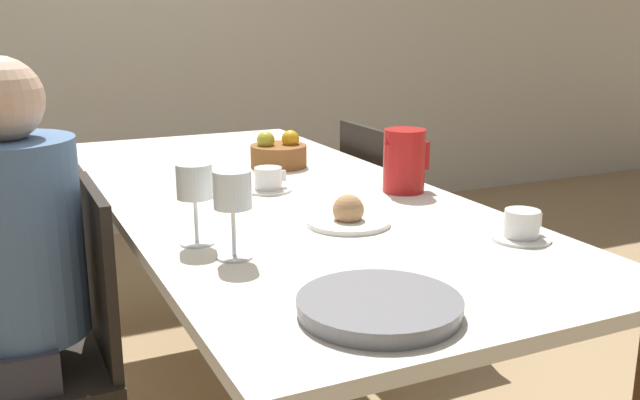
% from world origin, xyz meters
% --- Properties ---
extents(wall_back, '(10.00, 0.06, 2.60)m').
position_xyz_m(wall_back, '(0.00, 2.35, 1.30)').
color(wall_back, beige).
rests_on(wall_back, ground_plane).
extents(dining_table, '(0.91, 2.13, 0.77)m').
position_xyz_m(dining_table, '(0.00, 0.00, 0.68)').
color(dining_table, silver).
rests_on(dining_table, ground_plane).
extents(chair_person_side, '(0.42, 0.42, 0.87)m').
position_xyz_m(chair_person_side, '(-0.65, -0.16, 0.48)').
color(chair_person_side, black).
rests_on(chair_person_side, ground_plane).
extents(chair_opposite, '(0.42, 0.42, 0.87)m').
position_xyz_m(chair_opposite, '(0.65, 0.38, 0.48)').
color(chair_opposite, black).
rests_on(chair_opposite, ground_plane).
extents(person_seated, '(0.39, 0.41, 1.18)m').
position_xyz_m(person_seated, '(-0.73, -0.17, 0.70)').
color(person_seated, '#33333D').
rests_on(person_seated, ground_plane).
extents(red_pitcher, '(0.15, 0.12, 0.18)m').
position_xyz_m(red_pitcher, '(0.34, -0.16, 0.87)').
color(red_pitcher, red).
rests_on(red_pitcher, dining_table).
extents(wine_glass_water, '(0.08, 0.08, 0.18)m').
position_xyz_m(wine_glass_water, '(-0.33, -0.38, 0.91)').
color(wine_glass_water, white).
rests_on(wine_glass_water, dining_table).
extents(wine_glass_juice, '(0.08, 0.08, 0.19)m').
position_xyz_m(wine_glass_juice, '(-0.28, -0.50, 0.91)').
color(wine_glass_juice, white).
rests_on(wine_glass_juice, dining_table).
extents(teacup_near_person, '(0.14, 0.14, 0.07)m').
position_xyz_m(teacup_near_person, '(0.34, -0.66, 0.80)').
color(teacup_near_person, white).
rests_on(teacup_near_person, dining_table).
extents(teacup_across, '(0.14, 0.14, 0.07)m').
position_xyz_m(teacup_across, '(-0.01, 0.01, 0.80)').
color(teacup_across, white).
rests_on(teacup_across, dining_table).
extents(serving_tray, '(0.28, 0.28, 0.03)m').
position_xyz_m(serving_tray, '(-0.16, -0.89, 0.79)').
color(serving_tray, gray).
rests_on(serving_tray, dining_table).
extents(bread_plate, '(0.20, 0.20, 0.08)m').
position_xyz_m(bread_plate, '(0.04, -0.39, 0.79)').
color(bread_plate, white).
rests_on(bread_plate, dining_table).
extents(fruit_bowl, '(0.19, 0.19, 0.12)m').
position_xyz_m(fruit_bowl, '(0.15, 0.31, 0.82)').
color(fruit_bowl, brown).
rests_on(fruit_bowl, dining_table).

